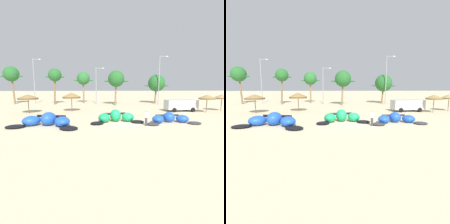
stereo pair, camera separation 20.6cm
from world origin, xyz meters
TOP-DOWN VIEW (x-y plane):
  - ground_plane at (0.00, 0.00)m, footprint 260.00×260.00m
  - kite_far_left at (-8.07, -0.64)m, footprint 7.56×4.15m
  - kite_left at (-0.85, 1.03)m, footprint 6.26×3.22m
  - kite_left_of_center at (5.16, 0.29)m, footprint 6.42×3.03m
  - beach_umbrella_near_van at (-13.34, 8.14)m, footprint 3.00×3.00m
  - beach_umbrella_middle at (-7.23, 9.74)m, footprint 2.95×2.95m
  - beach_umbrella_near_palms at (13.62, 7.32)m, footprint 2.50×2.50m
  - beach_umbrella_outermost at (17.21, 9.08)m, footprint 2.47×2.47m
  - parked_van at (10.19, 8.96)m, footprint 5.01×2.45m
  - person_near_kites at (2.09, -1.11)m, footprint 0.36×0.24m
  - palm_leftmost at (-22.22, 22.03)m, footprint 4.96×3.31m
  - palm_left at (-12.53, 20.91)m, footprint 4.21×2.81m
  - palm_left_of_gap at (-6.70, 23.68)m, footprint 4.53×3.02m
  - palm_center_left at (0.63, 18.64)m, footprint 5.13×3.42m
  - palm_center_right at (10.31, 22.00)m, footprint 5.87×3.91m
  - lamppost_west at (-17.65, 23.04)m, footprint 1.85×0.24m
  - lamppost_west_center at (-3.47, 21.50)m, footprint 1.94×0.24m
  - lamppost_east_center at (10.22, 19.63)m, footprint 1.95×0.24m

SIDE VIEW (x-z plane):
  - ground_plane at x=0.00m, z-range 0.00..0.00m
  - kite_left_of_center at x=5.16m, z-range -0.13..1.00m
  - kite_far_left at x=-8.07m, z-range -0.16..1.21m
  - kite_left at x=-0.85m, z-range -0.16..1.23m
  - person_near_kites at x=2.09m, z-range 0.01..1.63m
  - parked_van at x=10.19m, z-range 0.17..2.01m
  - beach_umbrella_outermost at x=17.21m, z-range 0.98..3.71m
  - beach_umbrella_near_palms at x=13.62m, z-range 1.02..3.76m
  - beach_umbrella_near_van at x=-13.34m, z-range 1.05..3.87m
  - beach_umbrella_middle at x=-7.23m, z-range 1.07..4.09m
  - lamppost_west_center at x=-3.47m, z-range 0.54..8.66m
  - palm_center_right at x=10.31m, z-range 1.34..8.03m
  - palm_center_left at x=0.63m, z-range 1.86..9.14m
  - lamppost_west at x=-17.65m, z-range 0.55..10.68m
  - palm_left_of_gap at x=-6.70m, z-range 2.06..9.39m
  - lamppost_east_center at x=10.22m, z-range 0.57..11.03m
  - palm_left at x=-12.53m, z-range 2.38..10.21m
  - palm_leftmost at x=-22.22m, z-range 2.42..10.75m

